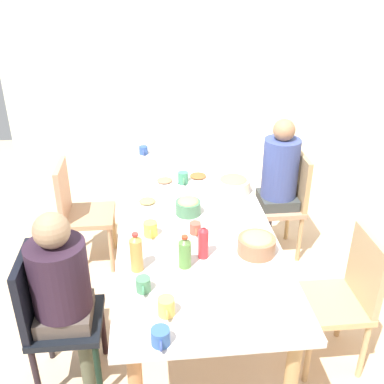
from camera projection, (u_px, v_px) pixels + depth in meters
The scene contains 25 objects.
ground_plane at pixel (192, 301), 3.35m from camera, with size 7.44×7.44×0.00m, color #D0AF8D.
wall_left at pixel (167, 51), 5.56m from camera, with size 0.12×4.10×2.60m, color silver.
dining_table at pixel (192, 221), 3.03m from camera, with size 2.43×0.96×0.78m.
chair_0 at pixel (345, 293), 2.65m from camera, with size 0.40×0.40×0.90m.
chair_1 at pixel (51, 313), 2.50m from camera, with size 0.40×0.40×0.90m.
person_1 at pixel (63, 286), 2.42m from camera, with size 0.32×0.32×1.15m.
chair_2 at pixel (287, 199), 3.73m from camera, with size 0.40×0.40×0.90m.
person_2 at pixel (278, 177), 3.63m from camera, with size 0.30×0.30×1.21m.
chair_3 at pixel (78, 209), 3.58m from camera, with size 0.40×0.40×0.90m.
plate_0 at pixel (165, 182), 3.38m from camera, with size 0.21×0.21×0.04m.
plate_1 at pixel (198, 177), 3.45m from camera, with size 0.23×0.23×0.04m.
plate_2 at pixel (147, 203), 3.08m from camera, with size 0.20×0.20×0.04m.
bowl_0 at pixel (188, 206), 2.95m from camera, with size 0.17×0.17×0.11m.
bowl_1 at pixel (233, 185), 3.23m from camera, with size 0.24×0.24×0.12m.
bowl_2 at pixel (257, 244), 2.54m from camera, with size 0.22×0.22×0.12m.
cup_0 at pixel (144, 150), 3.89m from camera, with size 0.11×0.08×0.07m.
cup_1 at pixel (183, 178), 3.37m from camera, with size 0.11×0.08×0.09m.
cup_2 at pixel (161, 337), 1.93m from camera, with size 0.12×0.08×0.08m.
cup_3 at pixel (166, 307), 2.09m from camera, with size 0.12×0.08×0.09m.
cup_4 at pixel (150, 229), 2.71m from camera, with size 0.12×0.08×0.09m.
cup_5 at pixel (195, 228), 2.74m from camera, with size 0.11×0.07×0.07m.
cup_6 at pixel (143, 285), 2.25m from camera, with size 0.11×0.07×0.08m.
bottle_0 at pixel (136, 253), 2.38m from camera, with size 0.07×0.07×0.23m.
bottle_1 at pixel (203, 242), 2.49m from camera, with size 0.06×0.06×0.22m.
bottle_2 at pixel (185, 252), 2.41m from camera, with size 0.07×0.07×0.20m.
Camera 1 is at (2.59, -0.26, 2.26)m, focal length 41.61 mm.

